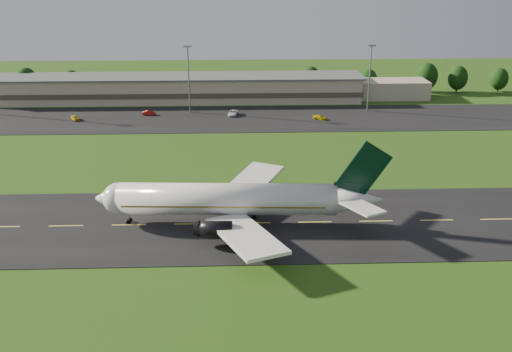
{
  "coord_description": "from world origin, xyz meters",
  "views": [
    {
      "loc": [
        19.2,
        -91.75,
        43.71
      ],
      "look_at": [
        22.76,
        8.0,
        6.0
      ],
      "focal_mm": 40.0,
      "sensor_mm": 36.0,
      "label": 1
    }
  ],
  "objects_px": {
    "service_vehicle_b": "(149,113)",
    "service_vehicle_d": "(320,117)",
    "service_vehicle_a": "(75,118)",
    "light_mast_centre": "(188,71)",
    "terminal": "(197,89)",
    "airliner": "(232,200)",
    "light_mast_east": "(370,70)",
    "service_vehicle_c": "(233,113)"
  },
  "relations": [
    {
      "from": "terminal",
      "to": "light_mast_centre",
      "type": "height_order",
      "value": "light_mast_centre"
    },
    {
      "from": "light_mast_east",
      "to": "service_vehicle_b",
      "type": "bearing_deg",
      "value": -177.42
    },
    {
      "from": "service_vehicle_c",
      "to": "service_vehicle_d",
      "type": "distance_m",
      "value": 26.12
    },
    {
      "from": "terminal",
      "to": "service_vehicle_c",
      "type": "bearing_deg",
      "value": -59.81
    },
    {
      "from": "light_mast_centre",
      "to": "service_vehicle_d",
      "type": "xyz_separation_m",
      "value": [
        38.81,
        -9.91,
        -12.02
      ]
    },
    {
      "from": "service_vehicle_d",
      "to": "light_mast_centre",
      "type": "bearing_deg",
      "value": 107.03
    },
    {
      "from": "light_mast_centre",
      "to": "service_vehicle_d",
      "type": "distance_m",
      "value": 41.82
    },
    {
      "from": "airliner",
      "to": "service_vehicle_c",
      "type": "height_order",
      "value": "airliner"
    },
    {
      "from": "light_mast_centre",
      "to": "service_vehicle_a",
      "type": "relative_size",
      "value": 4.98
    },
    {
      "from": "light_mast_centre",
      "to": "service_vehicle_d",
      "type": "height_order",
      "value": "light_mast_centre"
    },
    {
      "from": "light_mast_centre",
      "to": "light_mast_east",
      "type": "height_order",
      "value": "same"
    },
    {
      "from": "service_vehicle_a",
      "to": "service_vehicle_c",
      "type": "bearing_deg",
      "value": -28.25
    },
    {
      "from": "light_mast_east",
      "to": "light_mast_centre",
      "type": "bearing_deg",
      "value": 180.0
    },
    {
      "from": "terminal",
      "to": "service_vehicle_b",
      "type": "relative_size",
      "value": 35.78
    },
    {
      "from": "service_vehicle_d",
      "to": "service_vehicle_b",
      "type": "bearing_deg",
      "value": 113.67
    },
    {
      "from": "service_vehicle_b",
      "to": "service_vehicle_c",
      "type": "distance_m",
      "value": 25.53
    },
    {
      "from": "airliner",
      "to": "service_vehicle_d",
      "type": "xyz_separation_m",
      "value": [
        25.55,
        70.13,
        -3.94
      ]
    },
    {
      "from": "terminal",
      "to": "light_mast_east",
      "type": "height_order",
      "value": "light_mast_east"
    },
    {
      "from": "light_mast_east",
      "to": "service_vehicle_c",
      "type": "bearing_deg",
      "value": -174.14
    },
    {
      "from": "airliner",
      "to": "service_vehicle_d",
      "type": "bearing_deg",
      "value": 72.91
    },
    {
      "from": "service_vehicle_a",
      "to": "service_vehicle_d",
      "type": "relative_size",
      "value": 0.96
    },
    {
      "from": "light_mast_east",
      "to": "service_vehicle_a",
      "type": "bearing_deg",
      "value": -174.75
    },
    {
      "from": "terminal",
      "to": "service_vehicle_c",
      "type": "relative_size",
      "value": 26.68
    },
    {
      "from": "light_mast_centre",
      "to": "service_vehicle_b",
      "type": "bearing_deg",
      "value": -166.07
    },
    {
      "from": "light_mast_centre",
      "to": "service_vehicle_d",
      "type": "bearing_deg",
      "value": -14.33
    },
    {
      "from": "light_mast_centre",
      "to": "service_vehicle_c",
      "type": "bearing_deg",
      "value": -17.83
    },
    {
      "from": "terminal",
      "to": "service_vehicle_c",
      "type": "distance_m",
      "value": 23.88
    },
    {
      "from": "light_mast_centre",
      "to": "service_vehicle_c",
      "type": "relative_size",
      "value": 3.74
    },
    {
      "from": "terminal",
      "to": "light_mast_east",
      "type": "distance_m",
      "value": 56.67
    },
    {
      "from": "airliner",
      "to": "terminal",
      "type": "relative_size",
      "value": 0.35
    },
    {
      "from": "light_mast_centre",
      "to": "terminal",
      "type": "bearing_deg",
      "value": 85.05
    },
    {
      "from": "airliner",
      "to": "light_mast_east",
      "type": "relative_size",
      "value": 2.52
    },
    {
      "from": "service_vehicle_a",
      "to": "light_mast_centre",
      "type": "bearing_deg",
      "value": -19.17
    },
    {
      "from": "light_mast_east",
      "to": "service_vehicle_d",
      "type": "bearing_deg",
      "value": -148.52
    },
    {
      "from": "light_mast_centre",
      "to": "light_mast_east",
      "type": "bearing_deg",
      "value": 0.0
    },
    {
      "from": "terminal",
      "to": "airliner",
      "type": "bearing_deg",
      "value": -82.98
    },
    {
      "from": "terminal",
      "to": "service_vehicle_b",
      "type": "distance_m",
      "value": 23.76
    },
    {
      "from": "airliner",
      "to": "service_vehicle_c",
      "type": "relative_size",
      "value": 9.44
    },
    {
      "from": "terminal",
      "to": "service_vehicle_a",
      "type": "bearing_deg",
      "value": -144.77
    },
    {
      "from": "service_vehicle_a",
      "to": "service_vehicle_c",
      "type": "height_order",
      "value": "service_vehicle_c"
    },
    {
      "from": "service_vehicle_b",
      "to": "service_vehicle_d",
      "type": "distance_m",
      "value": 51.47
    },
    {
      "from": "terminal",
      "to": "service_vehicle_d",
      "type": "relative_size",
      "value": 34.11
    }
  ]
}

